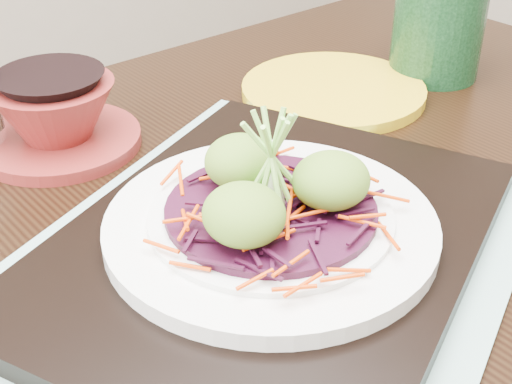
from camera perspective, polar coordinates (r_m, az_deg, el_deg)
dining_table at (r=0.66m, az=0.62°, el=-11.08°), size 1.33×0.94×0.79m
placemat at (r=0.58m, az=1.15°, el=-4.94°), size 0.58×0.53×0.00m
serving_tray at (r=0.57m, az=1.16°, el=-4.05°), size 0.50×0.45×0.02m
white_plate at (r=0.56m, az=1.18°, el=-2.58°), size 0.26×0.26×0.02m
cabbage_bed at (r=0.55m, az=1.20°, el=-1.45°), size 0.17×0.17×0.01m
carrot_julienne at (r=0.55m, az=1.21°, el=-0.74°), size 0.20×0.20×0.01m
guacamole_scoops at (r=0.54m, az=1.27°, el=0.59°), size 0.14×0.13×0.05m
scallion_garnish at (r=0.53m, az=1.25°, el=2.46°), size 0.06×0.06×0.09m
terracotta_bowl_set at (r=0.75m, az=-15.68°, el=5.68°), size 0.17×0.17×0.07m
yellow_plate at (r=0.85m, az=6.20°, el=8.09°), size 0.27×0.27×0.01m
green_jar at (r=0.91m, az=14.39°, el=12.81°), size 0.15×0.15×0.13m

